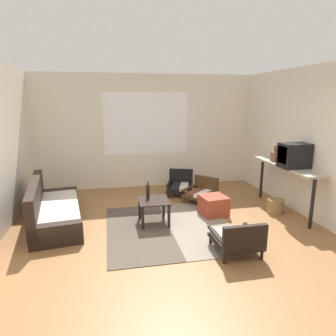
# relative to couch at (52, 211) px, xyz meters

# --- Properties ---
(ground_plane) EXTENTS (7.80, 7.80, 0.00)m
(ground_plane) POSITION_rel_couch_xyz_m (1.92, -1.07, -0.23)
(ground_plane) COLOR olive
(far_wall_with_window) EXTENTS (5.60, 0.13, 2.70)m
(far_wall_with_window) POSITION_rel_couch_xyz_m (1.92, 1.99, 1.13)
(far_wall_with_window) COLOR silver
(far_wall_with_window) RESTS_ON ground
(side_wall_right) EXTENTS (0.12, 6.60, 2.70)m
(side_wall_right) POSITION_rel_couch_xyz_m (4.58, -0.77, 1.12)
(side_wall_right) COLOR silver
(side_wall_right) RESTS_ON ground
(area_rug) EXTENTS (2.08, 2.21, 0.01)m
(area_rug) POSITION_rel_couch_xyz_m (1.96, -0.62, -0.22)
(area_rug) COLOR #4C4238
(area_rug) RESTS_ON ground
(couch) EXTENTS (1.04, 2.08, 0.75)m
(couch) POSITION_rel_couch_xyz_m (0.00, 0.00, 0.00)
(couch) COLOR black
(couch) RESTS_ON ground
(coffee_table) EXTENTS (0.52, 0.56, 0.42)m
(coffee_table) POSITION_rel_couch_xyz_m (1.73, -0.36, 0.11)
(coffee_table) COLOR black
(coffee_table) RESTS_ON ground
(armchair_by_window) EXTENTS (0.72, 0.76, 0.53)m
(armchair_by_window) POSITION_rel_couch_xyz_m (2.58, 1.15, 0.00)
(armchair_by_window) COLOR black
(armchair_by_window) RESTS_ON ground
(armchair_striped_foreground) EXTENTS (0.62, 0.64, 0.52)m
(armchair_striped_foreground) POSITION_rel_couch_xyz_m (2.70, -1.65, 0.00)
(armchair_striped_foreground) COLOR black
(armchair_striped_foreground) RESTS_ON ground
(armchair_corner) EXTENTS (0.80, 0.80, 0.51)m
(armchair_corner) POSITION_rel_couch_xyz_m (2.89, 0.52, 0.01)
(armchair_corner) COLOR #472D19
(armchair_corner) RESTS_ON ground
(ottoman_orange) EXTENTS (0.51, 0.51, 0.36)m
(ottoman_orange) POSITION_rel_couch_xyz_m (2.88, -0.20, -0.05)
(ottoman_orange) COLOR #993D28
(ottoman_orange) RESTS_ON ground
(console_shelf) EXTENTS (0.37, 1.78, 0.91)m
(console_shelf) POSITION_rel_couch_xyz_m (4.26, -0.27, 0.58)
(console_shelf) COLOR #B2AD9E
(console_shelf) RESTS_ON ground
(crt_television) EXTENTS (0.49, 0.36, 0.44)m
(crt_television) POSITION_rel_couch_xyz_m (4.26, -0.50, 0.91)
(crt_television) COLOR black
(crt_television) RESTS_ON console_shelf
(clay_vase) EXTENTS (0.20, 0.20, 0.31)m
(clay_vase) POSITION_rel_couch_xyz_m (4.26, 0.09, 0.80)
(clay_vase) COLOR brown
(clay_vase) RESTS_ON console_shelf
(glass_bottle) EXTENTS (0.06, 0.06, 0.29)m
(glass_bottle) POSITION_rel_couch_xyz_m (1.65, -0.22, 0.32)
(glass_bottle) COLOR black
(glass_bottle) RESTS_ON coffee_table
(wicker_basket) EXTENTS (0.31, 0.31, 0.26)m
(wicker_basket) POSITION_rel_couch_xyz_m (4.08, -0.34, -0.09)
(wicker_basket) COLOR olive
(wicker_basket) RESTS_ON ground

